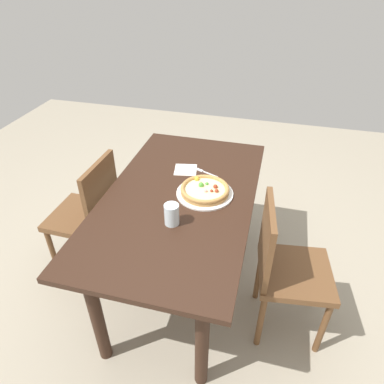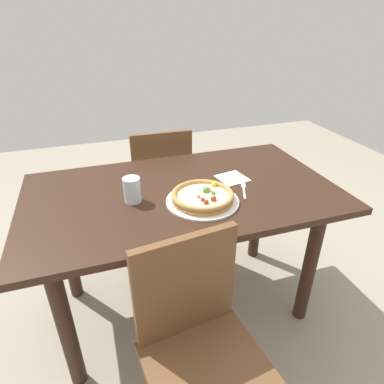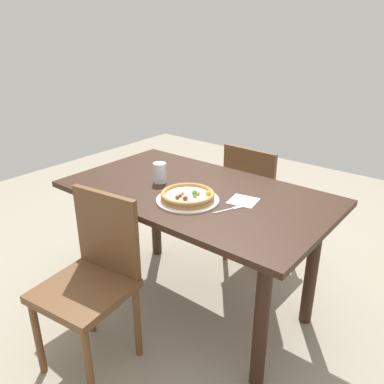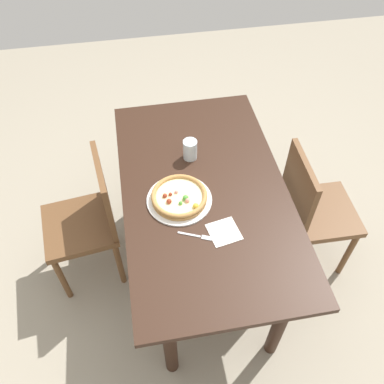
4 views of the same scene
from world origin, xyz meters
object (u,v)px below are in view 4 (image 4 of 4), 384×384
plate (179,200)px  fork (198,236)px  drinking_glass (190,150)px  dining_table (204,203)px  napkin (224,232)px  pizza (179,197)px  chair_far (312,209)px  chair_near (89,218)px

plate → fork: (0.23, 0.05, -0.00)m
fork → drinking_glass: (-0.53, 0.05, 0.06)m
drinking_glass → dining_table: bearing=7.7°
drinking_glass → napkin: size_ratio=0.83×
plate → napkin: bearing=38.0°
plate → pizza: pizza is taller
chair_far → pizza: 0.84m
pizza → fork: bearing=12.6°
plate → pizza: (0.00, 0.00, 0.03)m
dining_table → napkin: 0.31m
chair_far → drinking_glass: (-0.27, -0.67, 0.33)m
chair_far → plate: 0.83m
plate → drinking_glass: 0.32m
pizza → dining_table: bearing=111.4°
chair_near → chair_far: (0.16, 1.28, 0.00)m
napkin → dining_table: bearing=-172.1°
plate → napkin: 0.29m
chair_far → napkin: 0.71m
pizza → napkin: size_ratio=2.01×
fork → napkin: fork is taller
dining_table → chair_near: bearing=-101.5°
napkin → pizza: bearing=-141.9°
dining_table → drinking_glass: drinking_glass is taller
dining_table → plate: size_ratio=4.51×
chair_near → fork: 0.74m
pizza → drinking_glass: size_ratio=2.43×
plate → fork: plate is taller
plate → pizza: 0.03m
dining_table → drinking_glass: (-0.24, -0.03, 0.17)m
napkin → drinking_glass: bearing=-172.2°
fork → plate: bearing=125.6°
dining_table → chair_far: (0.03, 0.64, -0.16)m
dining_table → plate: (0.05, -0.14, 0.12)m
plate → chair_far: bearing=91.9°
dining_table → napkin: size_ratio=10.59×
fork → dining_table: bearing=95.9°
pizza → chair_near: bearing=-110.3°
chair_near → fork: (0.41, 0.55, 0.28)m
chair_near → napkin: 0.84m
plate → drinking_glass: bearing=160.2°
chair_far → plate: chair_far is taller
chair_near → napkin: chair_near is taller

